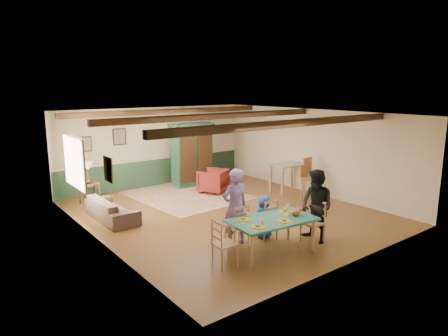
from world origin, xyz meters
TOP-DOWN VIEW (x-y plane):
  - floor at (0.00, 0.00)m, footprint 8.00×8.00m
  - wall_back at (0.00, 4.00)m, footprint 7.00×0.02m
  - wall_left at (-3.50, 0.00)m, footprint 0.02×8.00m
  - wall_right at (3.50, 0.00)m, footprint 0.02×8.00m
  - ceiling at (0.00, 0.00)m, footprint 7.00×8.00m
  - wainscot_back at (0.00, 3.98)m, footprint 6.95×0.03m
  - ceiling_beam_front at (0.00, -2.30)m, footprint 6.95×0.16m
  - ceiling_beam_mid at (0.00, 0.40)m, footprint 6.95×0.16m
  - ceiling_beam_back at (0.00, 3.00)m, footprint 6.95×0.16m
  - window_left at (-3.47, 1.70)m, footprint 0.06×1.60m
  - picture_left_wall at (-3.47, -0.60)m, footprint 0.04×0.42m
  - picture_back_a at (-1.30, 3.97)m, footprint 0.45×0.04m
  - picture_back_b at (-2.40, 3.97)m, footprint 0.38×0.04m
  - dining_table at (-0.90, -2.72)m, footprint 1.86×1.16m
  - dining_chair_far_left at (-1.22, -1.97)m, footprint 0.45×0.47m
  - dining_chair_far_right at (-0.44, -2.05)m, footprint 0.45×0.47m
  - dining_chair_end_left at (-2.03, -2.60)m, footprint 0.47×0.45m
  - dining_chair_end_right at (0.23, -2.83)m, footprint 0.47×0.45m
  - person_man at (-1.21, -1.89)m, footprint 0.66×0.47m
  - person_woman at (0.33, -2.84)m, footprint 0.69×0.85m
  - person_child at (-0.43, -1.97)m, footprint 0.51×0.36m
  - cat at (-0.37, -2.87)m, footprint 0.37×0.17m
  - place_setting_near_left at (-1.46, -2.91)m, footprint 0.42×0.33m
  - place_setting_near_center at (-0.83, -2.97)m, footprint 0.42×0.33m
  - place_setting_far_left at (-1.42, -2.42)m, footprint 0.42×0.33m
  - place_setting_far_right at (-0.34, -2.52)m, footprint 0.42×0.33m
  - area_rug at (0.08, 2.16)m, footprint 3.22×3.73m
  - armoire at (0.98, 3.21)m, footprint 1.54×0.63m
  - armchair at (0.97, 1.94)m, footprint 1.14×1.15m
  - sofa at (-2.70, 1.36)m, footprint 0.78×1.94m
  - end_table at (-2.70, 3.02)m, footprint 0.57×0.57m
  - table_lamp at (-2.70, 3.02)m, footprint 0.34×0.34m
  - counter_table at (2.89, 0.49)m, footprint 1.13×0.66m
  - bar_stool_left at (2.74, -0.50)m, footprint 0.42×0.45m
  - bar_stool_right at (3.03, -0.43)m, footprint 0.49×0.53m

SIDE VIEW (x-z plane):
  - floor at x=0.00m, z-range 0.00..0.00m
  - area_rug at x=0.08m, z-range 0.00..0.01m
  - sofa at x=-2.70m, z-range 0.00..0.56m
  - end_table at x=-2.70m, z-range 0.00..0.67m
  - dining_table at x=-0.90m, z-range 0.00..0.74m
  - armchair at x=0.97m, z-range 0.00..0.77m
  - wainscot_back at x=0.00m, z-range 0.00..0.90m
  - dining_chair_far_left at x=-1.22m, z-range 0.00..0.94m
  - dining_chair_far_right at x=-0.44m, z-range 0.00..0.94m
  - dining_chair_end_left at x=-2.03m, z-range 0.00..0.94m
  - dining_chair_end_right at x=0.23m, z-range 0.00..0.94m
  - counter_table at x=2.89m, z-range 0.00..0.94m
  - person_child at x=-0.43m, z-range 0.00..0.99m
  - bar_stool_left at x=2.74m, z-range 0.00..1.07m
  - bar_stool_right at x=3.03m, z-range 0.00..1.24m
  - place_setting_near_left at x=-1.46m, z-range 0.74..0.85m
  - place_setting_near_center at x=-0.83m, z-range 0.74..0.85m
  - place_setting_far_left at x=-1.42m, z-range 0.74..0.85m
  - place_setting_far_right at x=-0.34m, z-range 0.74..0.85m
  - person_woman at x=0.33m, z-range 0.00..1.63m
  - cat at x=-0.37m, z-range 0.74..0.92m
  - person_man at x=-1.21m, z-range 0.00..1.70m
  - table_lamp at x=-2.70m, z-range 0.67..1.28m
  - armoire at x=0.98m, z-range 0.00..2.16m
  - wall_back at x=0.00m, z-range 0.00..2.70m
  - wall_left at x=-3.50m, z-range 0.00..2.70m
  - wall_right at x=3.50m, z-range 0.00..2.70m
  - window_left at x=-3.47m, z-range 0.90..2.20m
  - picture_back_b at x=-2.40m, z-range 1.41..1.89m
  - picture_left_wall at x=-3.47m, z-range 1.49..2.01m
  - picture_back_a at x=-1.30m, z-range 1.52..2.08m
  - ceiling_beam_front at x=0.00m, z-range 2.53..2.69m
  - ceiling_beam_mid at x=0.00m, z-range 2.53..2.69m
  - ceiling_beam_back at x=0.00m, z-range 2.53..2.69m
  - ceiling at x=0.00m, z-range 2.69..2.71m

